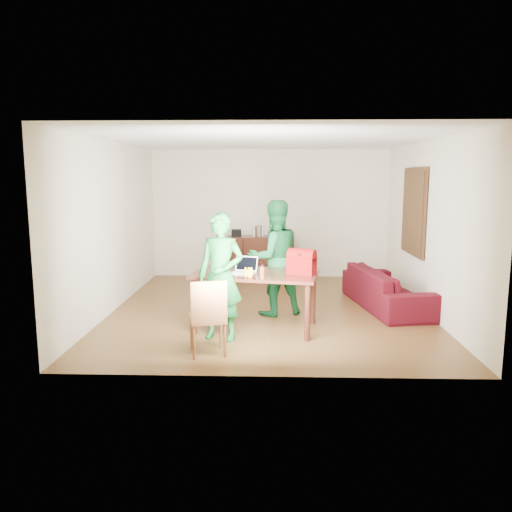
{
  "coord_description": "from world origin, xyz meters",
  "views": [
    {
      "loc": [
        0.04,
        -7.88,
        2.15
      ],
      "look_at": [
        -0.18,
        -0.81,
        1.01
      ],
      "focal_mm": 35.0,
      "sensor_mm": 36.0,
      "label": 1
    }
  ],
  "objects_px": {
    "table": "(256,280)",
    "red_bag": "(302,264)",
    "chair": "(208,332)",
    "person_far": "(274,258)",
    "person_near": "(221,276)",
    "sofa": "(387,288)",
    "bottle": "(262,272)",
    "laptop": "(243,270)"
  },
  "relations": [
    {
      "from": "laptop",
      "to": "table",
      "type": "bearing_deg",
      "value": 36.28
    },
    {
      "from": "chair",
      "to": "bottle",
      "type": "relative_size",
      "value": 5.25
    },
    {
      "from": "person_near",
      "to": "bottle",
      "type": "xyz_separation_m",
      "value": [
        0.54,
        0.09,
        0.05
      ]
    },
    {
      "from": "laptop",
      "to": "red_bag",
      "type": "bearing_deg",
      "value": 16.38
    },
    {
      "from": "chair",
      "to": "sofa",
      "type": "bearing_deg",
      "value": 26.4
    },
    {
      "from": "sofa",
      "to": "bottle",
      "type": "bearing_deg",
      "value": 118.68
    },
    {
      "from": "chair",
      "to": "person_far",
      "type": "distance_m",
      "value": 2.09
    },
    {
      "from": "table",
      "to": "laptop",
      "type": "distance_m",
      "value": 0.23
    },
    {
      "from": "person_near",
      "to": "sofa",
      "type": "relative_size",
      "value": 0.78
    },
    {
      "from": "person_far",
      "to": "sofa",
      "type": "xyz_separation_m",
      "value": [
        1.87,
        0.46,
        -0.58
      ]
    },
    {
      "from": "person_near",
      "to": "chair",
      "type": "bearing_deg",
      "value": -85.35
    },
    {
      "from": "person_far",
      "to": "red_bag",
      "type": "bearing_deg",
      "value": 92.09
    },
    {
      "from": "table",
      "to": "red_bag",
      "type": "relative_size",
      "value": 4.93
    },
    {
      "from": "laptop",
      "to": "red_bag",
      "type": "xyz_separation_m",
      "value": [
        0.81,
        0.0,
        0.09
      ]
    },
    {
      "from": "bottle",
      "to": "red_bag",
      "type": "height_order",
      "value": "red_bag"
    },
    {
      "from": "table",
      "to": "bottle",
      "type": "distance_m",
      "value": 0.44
    },
    {
      "from": "red_bag",
      "to": "bottle",
      "type": "bearing_deg",
      "value": -124.45
    },
    {
      "from": "table",
      "to": "person_near",
      "type": "xyz_separation_m",
      "value": [
        -0.44,
        -0.47,
        0.14
      ]
    },
    {
      "from": "red_bag",
      "to": "sofa",
      "type": "xyz_separation_m",
      "value": [
        1.49,
        1.28,
        -0.63
      ]
    },
    {
      "from": "laptop",
      "to": "bottle",
      "type": "xyz_separation_m",
      "value": [
        0.27,
        -0.32,
        0.05
      ]
    },
    {
      "from": "person_near",
      "to": "bottle",
      "type": "height_order",
      "value": "person_near"
    },
    {
      "from": "laptop",
      "to": "bottle",
      "type": "relative_size",
      "value": 2.08
    },
    {
      "from": "person_far",
      "to": "sofa",
      "type": "relative_size",
      "value": 0.82
    },
    {
      "from": "red_bag",
      "to": "chair",
      "type": "bearing_deg",
      "value": -115.39
    },
    {
      "from": "chair",
      "to": "person_far",
      "type": "height_order",
      "value": "person_far"
    },
    {
      "from": "person_near",
      "to": "red_bag",
      "type": "relative_size",
      "value": 4.49
    },
    {
      "from": "person_far",
      "to": "table",
      "type": "bearing_deg",
      "value": 48.25
    },
    {
      "from": "laptop",
      "to": "sofa",
      "type": "relative_size",
      "value": 0.17
    },
    {
      "from": "table",
      "to": "person_near",
      "type": "distance_m",
      "value": 0.66
    },
    {
      "from": "laptop",
      "to": "bottle",
      "type": "distance_m",
      "value": 0.42
    },
    {
      "from": "table",
      "to": "bottle",
      "type": "height_order",
      "value": "bottle"
    },
    {
      "from": "bottle",
      "to": "red_bag",
      "type": "xyz_separation_m",
      "value": [
        0.54,
        0.33,
        0.05
      ]
    },
    {
      "from": "table",
      "to": "chair",
      "type": "xyz_separation_m",
      "value": [
        -0.55,
        -1.06,
        -0.43
      ]
    },
    {
      "from": "laptop",
      "to": "sofa",
      "type": "xyz_separation_m",
      "value": [
        2.3,
        1.28,
        -0.53
      ]
    },
    {
      "from": "person_far",
      "to": "laptop",
      "type": "bearing_deg",
      "value": 39.61
    },
    {
      "from": "person_near",
      "to": "sofa",
      "type": "distance_m",
      "value": 3.12
    },
    {
      "from": "table",
      "to": "red_bag",
      "type": "bearing_deg",
      "value": 4.69
    },
    {
      "from": "chair",
      "to": "sofa",
      "type": "height_order",
      "value": "chair"
    },
    {
      "from": "table",
      "to": "red_bag",
      "type": "xyz_separation_m",
      "value": [
        0.64,
        -0.06,
        0.24
      ]
    },
    {
      "from": "table",
      "to": "sofa",
      "type": "xyz_separation_m",
      "value": [
        2.13,
        1.22,
        -0.38
      ]
    },
    {
      "from": "chair",
      "to": "person_far",
      "type": "relative_size",
      "value": 0.53
    },
    {
      "from": "chair",
      "to": "laptop",
      "type": "bearing_deg",
      "value": 55.36
    }
  ]
}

